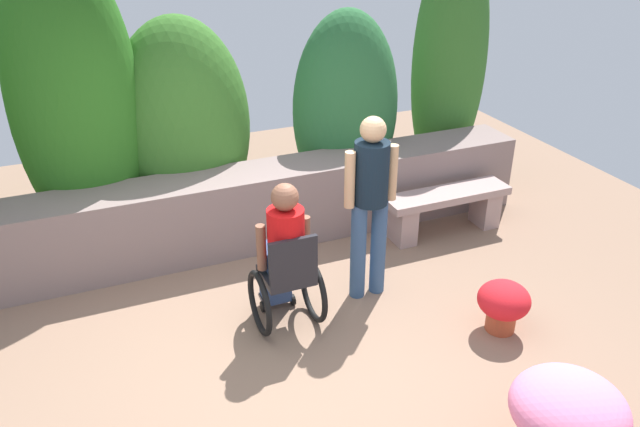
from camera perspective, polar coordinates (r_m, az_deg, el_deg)
ground_plane at (r=5.22m, az=-2.46°, el=-12.26°), size 10.15×10.15×0.00m
stone_retaining_wall at (r=6.45m, az=-8.13°, el=0.17°), size 6.53×0.58×0.81m
hedge_backdrop at (r=6.57m, az=-14.28°, el=8.91°), size 7.10×1.19×3.04m
stone_bench at (r=6.83m, az=11.37°, el=0.64°), size 1.40×0.36×0.49m
person_in_wheelchair at (r=5.16m, az=-3.25°, el=-4.24°), size 0.53×0.66×1.33m
person_standing_companion at (r=5.39m, az=4.60°, el=1.53°), size 0.49×0.30×1.70m
flower_pot_purple_near at (r=5.49m, az=16.32°, el=-7.84°), size 0.44×0.44×0.45m
flower_pot_terracotta_by_wall at (r=4.54m, az=21.57°, el=-16.54°), size 0.76×0.76×0.56m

